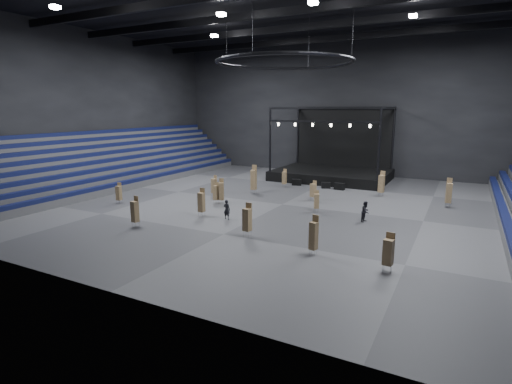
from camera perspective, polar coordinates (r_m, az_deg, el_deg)
The scene contains 30 objects.
floor at distance 38.15m, azimuth 3.80°, elevation -1.77°, with size 50.00×50.00×0.00m, color #464648.
ceiling at distance 38.18m, azimuth 4.20°, elevation 25.50°, with size 50.00×42.00×0.20m, color black.
wall_back at distance 56.94m, azimuth 12.73°, elevation 11.58°, with size 50.00×0.20×18.00m, color black.
wall_front at distance 19.78m, azimuth -21.90°, elevation 11.15°, with size 50.00×0.20×18.00m, color black.
wall_left at distance 52.43m, azimuth -22.39°, elevation 11.00°, with size 0.20×42.00×18.00m, color black.
bleachers_left at distance 51.39m, azimuth -20.27°, elevation 3.01°, with size 7.20×40.00×6.40m.
stage at distance 52.89m, azimuth 11.00°, elevation 3.45°, with size 14.00×10.00×9.20m.
truss_ring at distance 37.31m, azimuth 4.08°, elevation 18.03°, with size 12.30×12.30×5.15m.
roof_girders at distance 38.00m, azimuth 4.18°, elevation 24.33°, with size 49.00×30.35×0.70m.
floodlights at distance 34.33m, azimuth 1.22°, elevation 24.70°, with size 28.60×16.60×0.25m.
flight_case_left at distance 47.73m, azimuth 5.83°, elevation 1.40°, with size 1.10×0.55×0.73m, color black.
flight_case_mid at distance 46.42m, azimuth 9.95°, elevation 0.95°, with size 1.03×0.51×0.69m, color black.
flight_case_right at distance 45.83m, azimuth 11.83°, elevation 0.79°, with size 1.15×0.57×0.77m, color black.
chair_stack_0 at distance 46.43m, azimuth 4.08°, elevation 2.06°, with size 0.44×0.44×2.12m.
chair_stack_1 at distance 38.23m, azimuth -4.97°, elevation 0.16°, with size 0.56×0.56×2.46m.
chair_stack_2 at distance 41.44m, azimuth -6.01°, elevation 0.93°, with size 0.58×0.58×2.23m.
chair_stack_3 at distance 28.33m, azimuth -1.26°, elevation -3.88°, with size 0.56×0.56×2.44m.
chair_stack_4 at distance 39.76m, azimuth 8.18°, elevation 0.29°, with size 0.63×0.63×2.01m.
chair_stack_5 at distance 43.25m, azimuth 17.48°, elevation 1.18°, with size 0.61×0.61×2.67m.
chair_stack_6 at distance 23.49m, azimuth 18.40°, elevation -8.05°, with size 0.59×0.59×2.25m.
chair_stack_7 at distance 40.83m, azimuth 25.83°, elevation -0.06°, with size 0.57×0.57×2.72m.
chair_stack_8 at distance 42.60m, azimuth -0.34°, elevation 1.83°, with size 0.58×0.58×3.09m.
chair_stack_9 at distance 33.94m, azimuth -7.80°, elevation -1.39°, with size 0.51×0.51×2.42m.
chair_stack_10 at distance 35.40m, azimuth 8.64°, elevation -1.23°, with size 0.57×0.57×1.95m.
chair_stack_11 at distance 25.05m, azimuth 8.23°, elevation -6.11°, with size 0.53×0.53×2.54m.
chair_stack_12 at distance 32.04m, azimuth -16.91°, elevation -2.62°, with size 0.51×0.51×2.41m.
chair_stack_13 at distance 40.32m, azimuth -19.01°, elevation -0.09°, with size 0.50×0.50×2.05m.
chair_stack_14 at distance 38.37m, azimuth -5.73°, elevation -0.04°, with size 0.47×0.47×2.08m.
man_center at distance 32.92m, azimuth -4.20°, elevation -2.50°, with size 0.60×0.39×1.64m, color black.
crew_member at distance 33.26m, azimuth 15.37°, elevation -2.71°, with size 0.82×0.64×1.69m, color black.
Camera 1 is at (14.97, -33.93, 8.94)m, focal length 28.00 mm.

